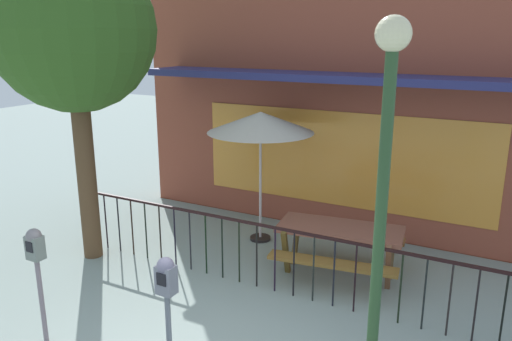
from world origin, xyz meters
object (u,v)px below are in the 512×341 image
at_px(patio_umbrella, 261,123).
at_px(parking_meter_far, 36,256).
at_px(parking_meter_near, 167,289).
at_px(picnic_table_left, 340,237).
at_px(street_tree, 73,32).
at_px(street_lamp, 384,174).

relative_size(patio_umbrella, parking_meter_far, 1.60).
relative_size(patio_umbrella, parking_meter_near, 1.55).
bearing_deg(picnic_table_left, street_tree, -162.06).
distance_m(parking_meter_near, street_tree, 4.40).
bearing_deg(picnic_table_left, street_lamp, -65.65).
bearing_deg(parking_meter_near, patio_umbrella, 104.66).
height_order(picnic_table_left, parking_meter_far, parking_meter_far).
xyz_separation_m(parking_meter_near, parking_meter_far, (-1.81, -0.03, -0.03)).
distance_m(patio_umbrella, street_lamp, 4.44).
height_order(picnic_table_left, street_lamp, street_lamp).
distance_m(patio_umbrella, street_tree, 3.17).
xyz_separation_m(patio_umbrella, street_lamp, (2.89, -3.35, 0.32)).
height_order(parking_meter_near, street_lamp, street_lamp).
bearing_deg(patio_umbrella, street_lamp, -49.29).
bearing_deg(street_tree, patio_umbrella, 41.80).
distance_m(parking_meter_near, street_lamp, 2.32).
distance_m(patio_umbrella, parking_meter_far, 4.09).
xyz_separation_m(street_tree, street_lamp, (4.98, -1.48, -1.13)).
relative_size(patio_umbrella, street_tree, 0.47).
distance_m(parking_meter_near, parking_meter_far, 1.81).
distance_m(parking_meter_far, street_lamp, 3.95).
height_order(patio_umbrella, parking_meter_near, patio_umbrella).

